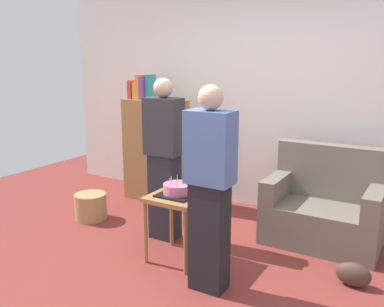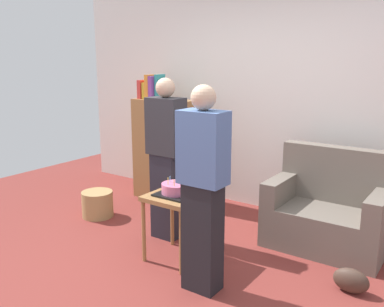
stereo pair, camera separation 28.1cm
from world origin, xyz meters
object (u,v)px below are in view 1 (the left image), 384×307
object	(u,v)px
bookshelf	(155,148)
person_blowing_candles	(164,159)
handbag	(353,274)
side_table	(178,205)
birthday_cake	(178,190)
wicker_basket	(91,206)
person_holding_cake	(210,189)
couch	(324,209)

from	to	relation	value
bookshelf	person_blowing_candles	xyz separation A→B (m)	(0.80, -0.95, 0.15)
handbag	person_blowing_candles	bearing A→B (deg)	179.74
side_table	birthday_cake	size ratio (longest dim) A/B	1.93
bookshelf	side_table	xyz separation A→B (m)	(1.17, -1.29, -0.16)
birthday_cake	wicker_basket	distance (m)	1.52
side_table	wicker_basket	xyz separation A→B (m)	(-1.39, 0.31, -0.37)
birthday_cake	wicker_basket	world-z (taller)	birthday_cake
side_table	person_blowing_candles	world-z (taller)	person_blowing_candles
birthday_cake	person_holding_cake	bearing A→B (deg)	-31.52
birthday_cake	person_blowing_candles	size ratio (longest dim) A/B	0.20
birthday_cake	person_holding_cake	world-z (taller)	person_holding_cake
person_blowing_candles	person_holding_cake	size ratio (longest dim) A/B	1.00
side_table	person_holding_cake	bearing A→B (deg)	-31.52
person_blowing_candles	handbag	bearing A→B (deg)	14.27
birthday_cake	wicker_basket	bearing A→B (deg)	167.31
person_holding_cake	person_blowing_candles	bearing A→B (deg)	-36.04
person_blowing_candles	side_table	bearing A→B (deg)	-27.43
side_table	handbag	size ratio (longest dim) A/B	2.20
wicker_basket	handbag	world-z (taller)	wicker_basket
couch	person_blowing_candles	distance (m)	1.67
side_table	birthday_cake	world-z (taller)	birthday_cake
person_blowing_candles	couch	bearing A→B (deg)	41.94
couch	person_blowing_candles	xyz separation A→B (m)	(-1.42, -0.74, 0.49)
birthday_cake	person_holding_cake	size ratio (longest dim) A/B	0.20
bookshelf	person_holding_cake	xyz separation A→B (m)	(1.65, -1.58, 0.15)
person_holding_cake	handbag	distance (m)	1.39
bookshelf	person_holding_cake	size ratio (longest dim) A/B	0.99
person_holding_cake	wicker_basket	size ratio (longest dim) A/B	4.53
person_holding_cake	couch	bearing A→B (deg)	-112.01
handbag	bookshelf	bearing A→B (deg)	160.09
bookshelf	wicker_basket	world-z (taller)	bookshelf
person_blowing_candles	birthday_cake	bearing A→B (deg)	-27.43
wicker_basket	couch	bearing A→B (deg)	17.29
wicker_basket	handbag	distance (m)	2.87
person_holding_cake	side_table	bearing A→B (deg)	-31.15
person_blowing_candles	handbag	size ratio (longest dim) A/B	5.82
couch	wicker_basket	distance (m)	2.56
birthday_cake	handbag	bearing A→B (deg)	12.46
couch	birthday_cake	bearing A→B (deg)	-134.33
person_holding_cake	wicker_basket	world-z (taller)	person_holding_cake
bookshelf	person_blowing_candles	size ratio (longest dim) A/B	0.99
couch	bookshelf	xyz separation A→B (m)	(-2.22, 0.21, 0.34)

